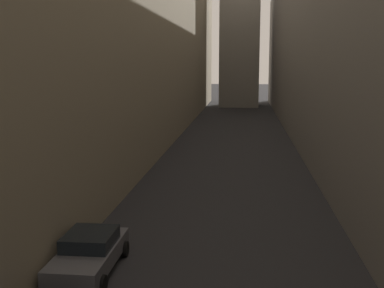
% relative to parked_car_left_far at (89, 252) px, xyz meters
% --- Properties ---
extents(ground_plane, '(264.00, 264.00, 0.00)m').
position_rel_parked_car_left_far_xyz_m(ground_plane, '(4.40, 24.62, -0.72)').
color(ground_plane, '#232326').
extents(building_block_left, '(14.97, 108.00, 20.29)m').
position_rel_parked_car_left_far_xyz_m(building_block_left, '(-8.58, 26.62, 9.42)').
color(building_block_left, gray).
rests_on(building_block_left, ground).
extents(building_block_right, '(11.49, 108.00, 18.57)m').
position_rel_parked_car_left_far_xyz_m(building_block_right, '(15.65, 26.62, 8.56)').
color(building_block_right, slate).
rests_on(building_block_right, ground).
extents(parked_car_left_far, '(2.05, 4.51, 1.40)m').
position_rel_parked_car_left_far_xyz_m(parked_car_left_far, '(0.00, 0.00, 0.00)').
color(parked_car_left_far, '#4C4C51').
rests_on(parked_car_left_far, ground).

